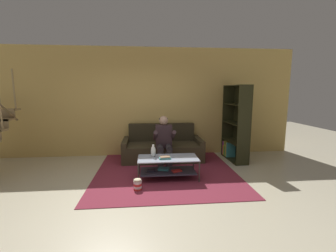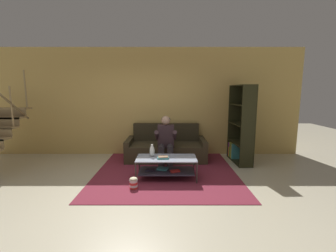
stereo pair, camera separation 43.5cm
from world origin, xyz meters
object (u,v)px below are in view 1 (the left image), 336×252
Objects in this scene: couch at (162,148)px; vase at (153,151)px; coffee_table at (168,165)px; person_seated_center at (164,139)px; popcorn_tub at (138,184)px; book_stack at (165,158)px; bookshelf at (236,129)px.

vase is (-0.27, -1.25, 0.26)m from couch.
coffee_table is 0.40m from vase.
couch reaches higher than vase.
vase is (-0.27, -0.70, -0.09)m from person_seated_center.
coffee_table is at bearing 40.76° from popcorn_tub.
person_seated_center is 5.09× the size of book_stack.
person_seated_center is 0.98× the size of coffee_table.
couch is 1.68× the size of coffee_table.
couch is 0.65m from person_seated_center.
couch is 1.32m from coffee_table.
coffee_table is 0.63× the size of bookshelf.
vase is 1.16× the size of popcorn_tub.
popcorn_tub is at bearing -107.35° from couch.
popcorn_tub is (-0.53, -0.44, -0.35)m from book_stack.
couch is 1.40m from book_stack.
couch is at bearing 77.77° from vase.
coffee_table is 5.18× the size of book_stack.
couch is at bearing 175.03° from bookshelf.
popcorn_tub is at bearing -145.87° from bookshelf.
coffee_table is (0.01, -0.78, -0.35)m from person_seated_center.
book_stack is at bearing -130.90° from coffee_table.
person_seated_center is 0.85m from coffee_table.
vase is 0.79m from popcorn_tub.
person_seated_center is 4.66× the size of vase.
coffee_table is (0.01, -1.32, -0.00)m from couch.
book_stack is at bearing -91.87° from couch.
bookshelf is (1.88, -0.16, 0.50)m from couch.
coffee_table is 4.74× the size of vase.
popcorn_tub is (-0.30, -0.58, -0.44)m from vase.
vase is 0.13× the size of bookshelf.
person_seated_center reaches higher than coffee_table.
vase is at bearing 166.05° from coffee_table.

